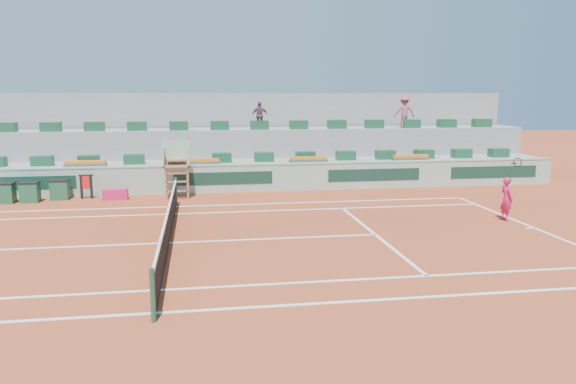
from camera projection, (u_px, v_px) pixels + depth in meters
name	position (u px, v px, depth m)	size (l,w,h in m)	color
ground	(169.00, 243.00, 16.76)	(90.00, 90.00, 0.00)	#9B3B1E
seating_tier_lower	(180.00, 173.00, 27.06)	(36.00, 4.00, 1.20)	#999996
seating_tier_upper	(180.00, 155.00, 28.49)	(36.00, 2.40, 2.60)	#999996
stadium_back_wall	(181.00, 135.00, 29.89)	(36.00, 0.40, 4.40)	#999996
player_bag	(115.00, 194.00, 23.51)	(1.01, 0.45, 0.45)	#D81C5E
spectator_mid	(260.00, 115.00, 28.18)	(0.82, 0.34, 1.40)	#674551
spectator_right	(404.00, 112.00, 29.27)	(1.09, 0.63, 1.69)	#994C5D
court_lines	(169.00, 243.00, 16.76)	(23.89, 11.09, 0.01)	white
tennis_net	(168.00, 226.00, 16.67)	(0.10, 11.97, 1.10)	black
advertising_hoarding	(179.00, 179.00, 24.91)	(36.00, 0.34, 1.26)	#93B9A5
umpire_chair	(177.00, 162.00, 23.78)	(1.10, 0.90, 2.40)	#9B613A
seat_row_lower	(178.00, 158.00, 26.04)	(32.90, 0.60, 0.44)	#194B2E
seat_row_upper	(179.00, 126.00, 27.64)	(32.90, 0.60, 0.44)	#194B2E
flower_planters	(144.00, 163.00, 25.05)	(26.80, 0.36, 0.28)	#4F4F4F
drink_cooler_a	(60.00, 189.00, 23.53)	(0.75, 0.65, 0.84)	#1A4F33
drink_cooler_b	(30.00, 192.00, 22.92)	(0.74, 0.64, 0.84)	#1A4F33
drink_cooler_c	(4.00, 193.00, 22.75)	(0.80, 0.69, 0.84)	#1A4F33
towel_rack	(86.00, 185.00, 23.66)	(0.59, 0.10, 1.03)	black
tennis_player	(507.00, 199.00, 19.60)	(0.41, 0.86, 2.28)	#D81C5E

